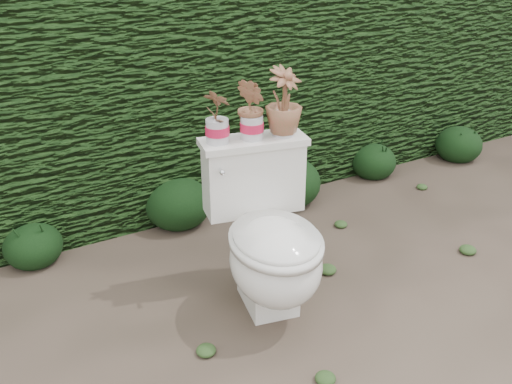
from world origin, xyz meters
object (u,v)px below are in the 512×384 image
potted_plant_left (217,118)px  potted_plant_center (252,110)px  potted_plant_right (284,104)px  toilet (270,242)px

potted_plant_left → potted_plant_center: (0.16, -0.03, 0.02)m
potted_plant_right → potted_plant_center: bearing=150.3°
toilet → potted_plant_right: (0.19, 0.20, 0.57)m
potted_plant_left → potted_plant_right: potted_plant_right is taller
potted_plant_center → potted_plant_right: potted_plant_right is taller
toilet → potted_plant_left: 0.61m
toilet → potted_plant_right: size_ratio=2.53×
toilet → potted_plant_center: (0.04, 0.24, 0.56)m
toilet → potted_plant_center: size_ratio=2.84×
toilet → potted_plant_left: size_ratio=3.29×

